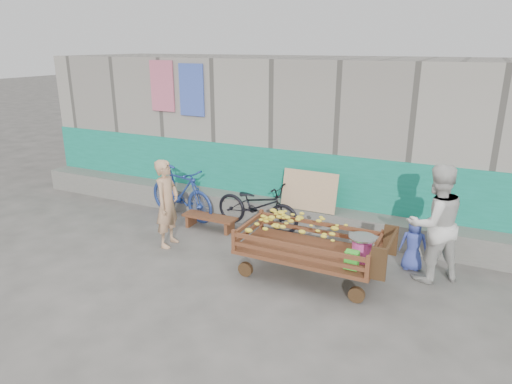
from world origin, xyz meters
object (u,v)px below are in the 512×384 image
at_px(vendor_man, 167,203).
at_px(bicycle_blue, 181,192).
at_px(banana_cart, 306,238).
at_px(woman, 435,223).
at_px(bench, 210,219).
at_px(bicycle_dark, 257,205).
at_px(child, 414,244).

relative_size(vendor_man, bicycle_blue, 0.88).
distance_m(banana_cart, woman, 1.81).
bearing_deg(bench, bicycle_dark, 29.85).
height_order(bench, woman, woman).
relative_size(banana_cart, bicycle_blue, 1.28).
bearing_deg(bench, banana_cart, -23.41).
relative_size(bench, bicycle_blue, 0.61).
height_order(banana_cart, vendor_man, vendor_man).
bearing_deg(bicycle_dark, vendor_man, 147.28).
distance_m(bench, bicycle_dark, 0.91).
bearing_deg(bicycle_blue, bicycle_dark, -71.23).
distance_m(banana_cart, bicycle_dark, 2.00).
bearing_deg(vendor_man, bicycle_dark, -44.27).
height_order(bench, vendor_man, vendor_man).
bearing_deg(bench, woman, -3.02).
xyz_separation_m(bench, bicycle_blue, (-0.82, 0.29, 0.32)).
bearing_deg(banana_cart, bicycle_blue, 157.70).
xyz_separation_m(bench, child, (3.57, -0.02, 0.22)).
relative_size(banana_cart, child, 2.63).
distance_m(woman, bicycle_dark, 3.17).
bearing_deg(bicycle_dark, bicycle_blue, 100.19).
relative_size(banana_cart, vendor_man, 1.45).
bearing_deg(banana_cart, bicycle_dark, 136.04).
height_order(banana_cart, bicycle_blue, bicycle_blue).
distance_m(woman, bicycle_blue, 4.69).
bearing_deg(banana_cart, woman, 24.56).
bearing_deg(bench, vendor_man, -106.21).
distance_m(bench, vendor_man, 1.08).
distance_m(bench, woman, 3.89).
bearing_deg(bicycle_blue, woman, -82.61).
height_order(bench, bicycle_blue, bicycle_blue).
height_order(banana_cart, bench, banana_cart).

